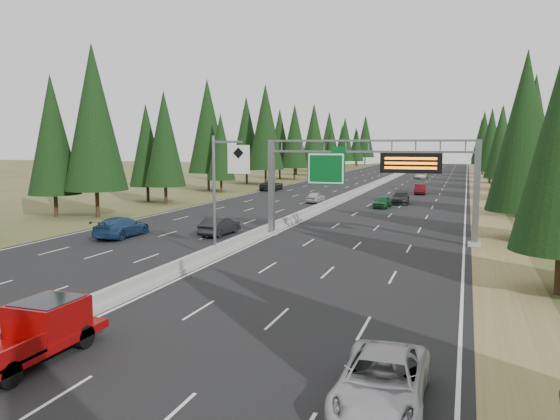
# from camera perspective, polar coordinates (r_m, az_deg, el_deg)

# --- Properties ---
(road) EXTENTS (32.00, 260.00, 0.08)m
(road) POSITION_cam_1_polar(r_m,az_deg,el_deg) (88.65, 8.81, 1.97)
(road) COLOR black
(road) RESTS_ON ground
(shoulder_right) EXTENTS (3.60, 260.00, 0.06)m
(shoulder_right) POSITION_cam_1_polar(r_m,az_deg,el_deg) (87.32, 20.39, 1.54)
(shoulder_right) COLOR olive
(shoulder_right) RESTS_ON ground
(shoulder_left) EXTENTS (3.60, 260.00, 0.06)m
(shoulder_left) POSITION_cam_1_polar(r_m,az_deg,el_deg) (93.42, -2.01, 2.29)
(shoulder_left) COLOR #474A22
(shoulder_left) RESTS_ON ground
(median_barrier) EXTENTS (0.70, 260.00, 0.85)m
(median_barrier) POSITION_cam_1_polar(r_m,az_deg,el_deg) (88.62, 8.82, 2.22)
(median_barrier) COLOR gray
(median_barrier) RESTS_ON road
(sign_gantry) EXTENTS (16.75, 0.98, 7.80)m
(sign_gantry) POSITION_cam_1_polar(r_m,az_deg,el_deg) (42.42, 10.01, 3.73)
(sign_gantry) COLOR slate
(sign_gantry) RESTS_ON road
(hov_sign_pole) EXTENTS (2.80, 0.50, 8.00)m
(hov_sign_pole) POSITION_cam_1_polar(r_m,az_deg,el_deg) (35.35, -6.08, 2.30)
(hov_sign_pole) COLOR slate
(hov_sign_pole) RESTS_ON road
(tree_row_right) EXTENTS (11.74, 239.51, 18.61)m
(tree_row_right) POSITION_cam_1_polar(r_m,az_deg,el_deg) (70.06, 24.72, 7.50)
(tree_row_right) COLOR black
(tree_row_right) RESTS_ON ground
(tree_row_left) EXTENTS (11.89, 239.41, 18.58)m
(tree_row_left) POSITION_cam_1_polar(r_m,az_deg,el_deg) (90.47, -5.69, 7.94)
(tree_row_left) COLOR black
(tree_row_left) RESTS_ON ground
(silver_minivan) EXTENTS (2.55, 5.39, 1.49)m
(silver_minivan) POSITION_cam_1_polar(r_m,az_deg,el_deg) (16.53, 10.60, -17.20)
(silver_minivan) COLOR #ADACB1
(silver_minivan) RESTS_ON road
(red_pickup) EXTENTS (2.12, 5.95, 1.94)m
(red_pickup) POSITION_cam_1_polar(r_m,az_deg,el_deg) (21.29, -23.89, -11.17)
(red_pickup) COLOR black
(red_pickup) RESTS_ON road
(car_ahead_green) EXTENTS (1.88, 4.12, 1.37)m
(car_ahead_green) POSITION_cam_1_polar(r_m,az_deg,el_deg) (65.26, 10.65, 0.83)
(car_ahead_green) COLOR #124F23
(car_ahead_green) RESTS_ON road
(car_ahead_dkred) EXTENTS (1.77, 4.58, 1.49)m
(car_ahead_dkred) POSITION_cam_1_polar(r_m,az_deg,el_deg) (84.34, 14.43, 2.12)
(car_ahead_dkred) COLOR #4C0A0E
(car_ahead_dkred) RESTS_ON road
(car_ahead_dkgrey) EXTENTS (2.45, 5.27, 1.49)m
(car_ahead_dkgrey) POSITION_cam_1_polar(r_m,az_deg,el_deg) (70.17, 12.48, 1.25)
(car_ahead_dkgrey) COLOR black
(car_ahead_dkgrey) RESTS_ON road
(car_ahead_white) EXTENTS (2.30, 4.92, 1.36)m
(car_ahead_white) POSITION_cam_1_polar(r_m,az_deg,el_deg) (122.07, 14.53, 3.51)
(car_ahead_white) COLOR silver
(car_ahead_white) RESTS_ON road
(car_ahead_far) EXTENTS (1.59, 3.83, 1.30)m
(car_ahead_far) POSITION_cam_1_polar(r_m,az_deg,el_deg) (146.05, 13.45, 4.05)
(car_ahead_far) COLOR black
(car_ahead_far) RESTS_ON road
(car_onc_near) EXTENTS (1.87, 4.68, 1.51)m
(car_onc_near) POSITION_cam_1_polar(r_m,az_deg,el_deg) (45.19, -6.31, -1.66)
(car_onc_near) COLOR black
(car_onc_near) RESTS_ON road
(car_onc_blue) EXTENTS (2.46, 5.74, 1.65)m
(car_onc_blue) POSITION_cam_1_polar(r_m,az_deg,el_deg) (45.80, -16.24, -1.70)
(car_onc_blue) COLOR navy
(car_onc_blue) RESTS_ON road
(car_onc_white) EXTENTS (1.86, 4.11, 1.37)m
(car_onc_white) POSITION_cam_1_polar(r_m,az_deg,el_deg) (70.07, 3.75, 1.34)
(car_onc_white) COLOR #B2B2B2
(car_onc_white) RESTS_ON road
(car_onc_far) EXTENTS (3.20, 6.13, 1.65)m
(car_onc_far) POSITION_cam_1_polar(r_m,az_deg,el_deg) (88.63, -0.90, 2.61)
(car_onc_far) COLOR black
(car_onc_far) RESTS_ON road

